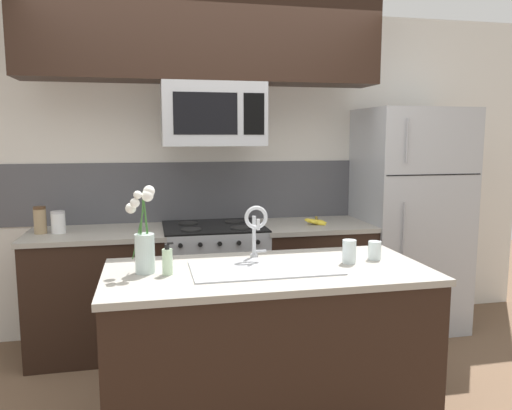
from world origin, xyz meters
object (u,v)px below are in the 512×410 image
object	(u,v)px
drinking_glass	(349,251)
storage_jar_tall	(40,220)
flower_vase	(144,243)
sink_faucet	(256,225)
storage_jar_medium	(58,222)
banana_bunch	(316,222)
dish_soap_bottle	(167,261)
microwave	(213,115)
refrigerator	(408,219)
stove_range	(214,284)
spare_glass	(375,250)

from	to	relation	value
drinking_glass	storage_jar_tall	bearing A→B (deg)	145.61
storage_jar_tall	flower_vase	size ratio (longest dim) A/B	0.44
drinking_glass	sink_faucet	bearing A→B (deg)	158.16
storage_jar_medium	drinking_glass	bearing A→B (deg)	-36.08
banana_bunch	drinking_glass	size ratio (longest dim) A/B	1.48
storage_jar_medium	dish_soap_bottle	bearing A→B (deg)	-60.28
storage_jar_medium	sink_faucet	size ratio (longest dim) A/B	0.52
banana_bunch	drinking_glass	distance (m)	1.19
microwave	refrigerator	world-z (taller)	microwave
microwave	storage_jar_tall	xyz separation A→B (m)	(-1.24, 0.03, -0.75)
microwave	dish_soap_bottle	bearing A→B (deg)	-107.73
stove_range	spare_glass	bearing A→B (deg)	-57.57
stove_range	drinking_glass	distance (m)	1.46
stove_range	microwave	distance (m)	1.29
storage_jar_medium	spare_glass	distance (m)	2.22
spare_glass	storage_jar_medium	bearing A→B (deg)	147.49
refrigerator	storage_jar_tall	xyz separation A→B (m)	(-2.87, -0.01, 0.10)
microwave	sink_faucet	size ratio (longest dim) A/B	2.43
refrigerator	storage_jar_medium	size ratio (longest dim) A/B	11.49
dish_soap_bottle	flower_vase	size ratio (longest dim) A/B	0.37
microwave	banana_bunch	world-z (taller)	microwave
drinking_glass	flower_vase	world-z (taller)	flower_vase
banana_bunch	drinking_glass	xyz separation A→B (m)	(-0.22, -1.17, 0.04)
drinking_glass	microwave	bearing A→B (deg)	115.68
storage_jar_tall	microwave	bearing A→B (deg)	-1.50
sink_faucet	drinking_glass	xyz separation A→B (m)	(0.48, -0.19, -0.13)
drinking_glass	stove_range	bearing A→B (deg)	115.30
sink_faucet	dish_soap_bottle	world-z (taller)	sink_faucet
dish_soap_bottle	sink_faucet	bearing A→B (deg)	23.40
banana_bunch	dish_soap_bottle	bearing A→B (deg)	-135.02
banana_bunch	refrigerator	bearing A→B (deg)	5.59
refrigerator	storage_jar_tall	world-z (taller)	refrigerator
refrigerator	banana_bunch	bearing A→B (deg)	-174.41
dish_soap_bottle	drinking_glass	distance (m)	0.98
dish_soap_bottle	refrigerator	bearing A→B (deg)	32.18
storage_jar_tall	storage_jar_medium	distance (m)	0.12
banana_bunch	dish_soap_bottle	size ratio (longest dim) A/B	1.15
storage_jar_medium	stove_range	bearing A→B (deg)	-0.16
flower_vase	drinking_glass	bearing A→B (deg)	-1.96
refrigerator	drinking_glass	bearing A→B (deg)	-129.97
storage_jar_tall	stove_range	bearing A→B (deg)	-0.53
storage_jar_tall	storage_jar_medium	size ratio (longest dim) A/B	1.23
microwave	drinking_glass	distance (m)	1.56
refrigerator	spare_glass	world-z (taller)	refrigerator
microwave	spare_glass	xyz separation A→B (m)	(0.76, -1.17, -0.79)
microwave	storage_jar_medium	world-z (taller)	microwave
dish_soap_bottle	storage_jar_tall	bearing A→B (deg)	123.55
refrigerator	storage_jar_tall	distance (m)	2.87
sink_faucet	dish_soap_bottle	size ratio (longest dim) A/B	1.85
refrigerator	storage_jar_medium	bearing A→B (deg)	-179.65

